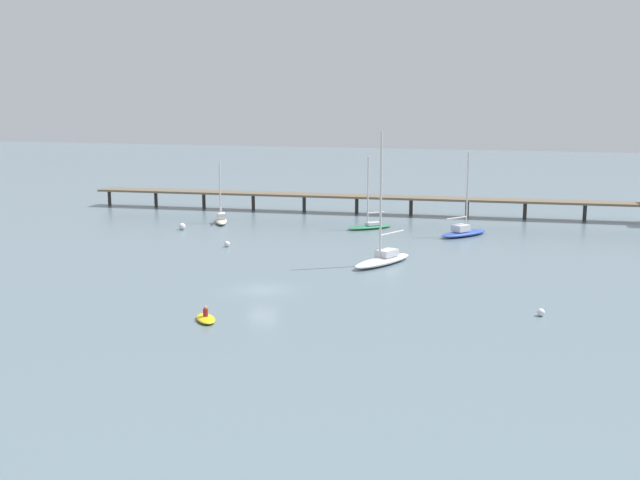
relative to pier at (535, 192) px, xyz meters
The scene contains 10 objects.
ground_plane 51.93m from the pier, 113.16° to the right, with size 400.00×400.00×0.00m, color slate.
pier is the anchor object (origin of this frame).
sailboat_blue 18.01m from the pier, 114.80° to the right, with size 5.90×7.16×9.88m.
sailboat_white 36.96m from the pier, 110.63° to the right, with size 5.28×8.55×12.95m.
sailboat_green 24.16m from the pier, 143.28° to the right, with size 5.62×5.45×9.03m.
sailboat_cream 42.14m from the pier, 158.19° to the right, with size 4.24×6.31×7.93m.
dinghy_yellow 61.22m from the pier, 109.98° to the right, with size 2.70×3.00×1.14m.
mooring_buoy_near 49.02m from the pier, 87.38° to the right, with size 0.58×0.58×0.58m, color silver.
mooring_buoy_mid 46.94m from the pier, 151.98° to the right, with size 0.85×0.85×0.85m, color silver.
mooring_buoy_far 43.98m from the pier, 135.58° to the right, with size 0.64×0.64×0.64m, color silver.
Camera 1 is at (23.29, -57.86, 15.57)m, focal length 42.60 mm.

